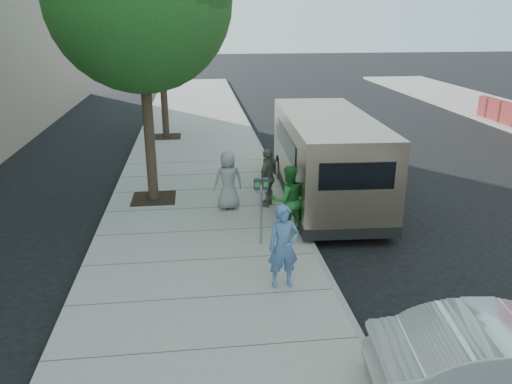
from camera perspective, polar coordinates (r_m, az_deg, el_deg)
The scene contains 10 objects.
ground at distance 12.09m, azimuth -1.38°, elevation -4.85°, with size 120.00×120.00×0.00m, color black.
sidewalk at distance 12.01m, azimuth -6.15°, elevation -4.73°, with size 5.00×60.00×0.15m, color gray.
curb_face at distance 12.27m, azimuth 5.34°, elevation -4.17°, with size 0.12×60.00×0.16m, color gray.
tree_far at distance 21.00m, azimuth -10.87°, elevation 18.92°, with size 3.92×3.80×6.49m.
parking_meter at distance 10.84m, azimuth 0.59°, elevation -0.58°, with size 0.32×0.11×1.54m.
van at distance 13.97m, azimuth 7.98°, elevation 4.03°, with size 2.50×6.71×2.45m.
person_officer at distance 9.28m, azimuth 3.16°, elevation -6.26°, with size 0.59×0.39×1.61m, color #4E72A6.
person_green_shirt at distance 11.55m, azimuth 3.70°, elevation -0.87°, with size 0.80×0.62×1.64m, color #277932.
person_gray_shirt at distance 13.03m, azimuth -3.20°, elevation 1.35°, with size 0.76×0.50×1.56m, color gray.
person_striped_polo at distance 13.23m, azimuth 1.36°, elevation 1.67°, with size 0.92×0.38×1.57m, color slate.
Camera 1 is at (-1.05, -10.96, 4.99)m, focal length 35.00 mm.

